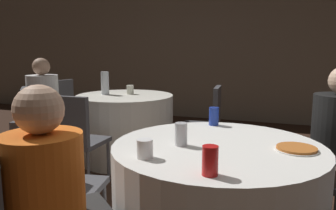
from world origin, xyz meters
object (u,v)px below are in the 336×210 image
object	(u,v)px
chair_far_west	(67,107)
table_near	(216,209)
chair_far_south	(75,134)
pizza_plate_near	(297,149)
table_far	(125,127)
bottle_far	(105,83)
chair_near_west	(51,173)
soda_can_silver	(181,134)
soda_can_red	(210,161)
chair_far_southwest	(35,120)
soda_can_blue	(214,116)
person_black_shirt	(329,156)
chair_far_east	(209,118)
person_white_shirt	(51,113)

from	to	relation	value
chair_far_west	table_near	bearing A→B (deg)	63.33
chair_far_south	pizza_plate_near	xyz separation A→B (m)	(1.79, -0.62, 0.23)
table_far	chair_far_west	distance (m)	0.97
bottle_far	chair_far_west	bearing A→B (deg)	163.34
table_near	chair_near_west	size ratio (longest dim) A/B	1.32
soda_can_silver	soda_can_red	bearing A→B (deg)	-56.58
table_far	chair_far_southwest	xyz separation A→B (m)	(-0.73, -0.63, 0.15)
soda_can_silver	table_far	bearing A→B (deg)	125.72
soda_can_blue	soda_can_silver	world-z (taller)	same
table_far	soda_can_silver	size ratio (longest dim) A/B	9.04
table_near	chair_far_southwest	bearing A→B (deg)	155.03
chair_near_west	chair_far_southwest	bearing A→B (deg)	-145.45
chair_near_west	pizza_plate_near	distance (m)	1.39
person_black_shirt	pizza_plate_near	distance (m)	0.58
table_far	soda_can_silver	xyz separation A→B (m)	(1.22, -1.70, 0.43)
table_far	chair_far_east	world-z (taller)	chair_far_east
chair_far_southwest	soda_can_silver	bearing A→B (deg)	20.44
chair_far_southwest	pizza_plate_near	xyz separation A→B (m)	(2.53, -0.96, 0.23)
table_near	soda_can_red	bearing A→B (deg)	-82.46
chair_far_west	soda_can_red	size ratio (longest dim) A/B	7.07
soda_can_blue	soda_can_silver	bearing A→B (deg)	-96.43
pizza_plate_near	table_near	bearing A→B (deg)	-174.61
person_black_shirt	chair_far_southwest	bearing A→B (deg)	38.76
table_near	pizza_plate_near	distance (m)	0.55
chair_far_southwest	chair_far_east	bearing A→B (deg)	72.61
chair_far_west	person_white_shirt	distance (m)	0.78
chair_near_west	person_white_shirt	size ratio (longest dim) A/B	0.74
pizza_plate_near	chair_far_south	bearing A→B (deg)	160.80
pizza_plate_near	soda_can_blue	bearing A→B (deg)	140.88
table_near	chair_far_east	size ratio (longest dim) A/B	1.32
chair_far_west	chair_far_southwest	xyz separation A→B (m)	(0.22, -0.81, 0.00)
table_near	chair_near_west	distance (m)	0.99
chair_far_south	chair_far_west	size ratio (longest dim) A/B	1.00
chair_far_east	soda_can_red	size ratio (longest dim) A/B	7.07
soda_can_blue	soda_can_silver	size ratio (longest dim) A/B	1.00
table_near	chair_far_southwest	size ratio (longest dim) A/B	1.32
bottle_far	soda_can_red	bearing A→B (deg)	-50.15
person_white_shirt	chair_far_southwest	bearing A→B (deg)	-90.00
chair_near_west	table_near	bearing A→B (deg)	90.00
chair_far_east	pizza_plate_near	xyz separation A→B (m)	(0.84, -1.69, 0.23)
chair_far_west	pizza_plate_near	bearing A→B (deg)	68.08
chair_near_west	bottle_far	bearing A→B (deg)	-169.54
pizza_plate_near	bottle_far	distance (m)	2.56
table_far	pizza_plate_near	size ratio (longest dim) A/B	5.10
table_near	person_black_shirt	size ratio (longest dim) A/B	0.99
table_far	person_black_shirt	bearing A→B (deg)	-28.08
person_black_shirt	table_far	bearing A→B (deg)	19.90
chair_far_southwest	soda_can_red	distance (m)	2.64
table_far	chair_near_west	world-z (taller)	chair_near_west
chair_near_west	soda_can_silver	size ratio (longest dim) A/B	7.07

